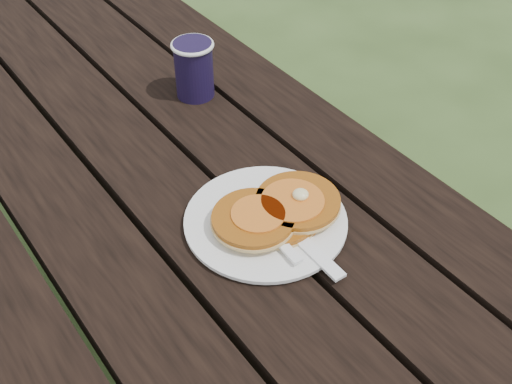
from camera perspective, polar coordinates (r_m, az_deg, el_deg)
picnic_table at (r=1.33m, az=-6.34°, el=-12.16°), size 1.36×1.80×0.75m
plate at (r=0.97m, az=0.86°, el=-2.64°), size 0.25×0.25×0.01m
pancake_stack at (r=0.96m, az=1.92°, el=-1.70°), size 0.20×0.14×0.04m
knife at (r=0.94m, az=4.00°, el=-4.23°), size 0.02×0.18×0.00m
fork at (r=0.93m, az=1.88°, el=-4.14°), size 0.04×0.16×0.01m
coffee_cup at (r=1.23m, az=-5.55°, el=11.07°), size 0.08×0.08×0.11m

